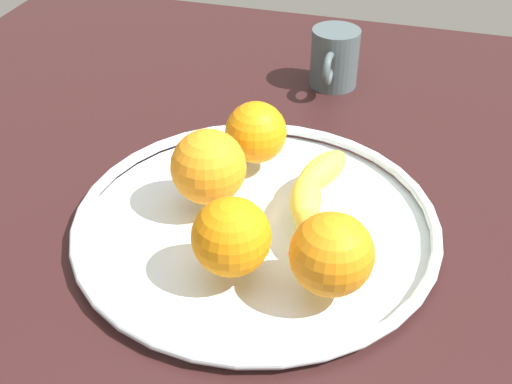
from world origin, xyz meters
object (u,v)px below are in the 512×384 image
at_px(orange_back_left, 256,132).
at_px(ambient_mug, 334,58).
at_px(orange_back_right, 332,254).
at_px(banana, 317,202).
at_px(orange_front_left, 208,167).
at_px(fruit_bowl, 256,222).
at_px(orange_center, 234,237).

distance_m(orange_back_left, ambient_mug, 0.24).
bearing_deg(orange_back_right, orange_back_left, -145.98).
xyz_separation_m(banana, orange_back_right, (0.10, 0.03, 0.02)).
distance_m(orange_front_left, orange_back_left, 0.09).
relative_size(fruit_bowl, orange_back_right, 5.01).
xyz_separation_m(fruit_bowl, orange_center, (0.08, 0.00, 0.05)).
xyz_separation_m(fruit_bowl, banana, (-0.02, 0.06, 0.02)).
relative_size(orange_center, orange_back_left, 1.05).
relative_size(orange_back_right, ambient_mug, 0.74).
xyz_separation_m(banana, orange_back_left, (-0.08, -0.09, 0.02)).
bearing_deg(banana, orange_back_right, 8.18).
height_order(banana, orange_front_left, orange_front_left).
height_order(fruit_bowl, orange_front_left, orange_front_left).
xyz_separation_m(orange_back_left, ambient_mug, (-0.24, 0.04, -0.01)).
distance_m(fruit_bowl, orange_back_right, 0.13).
height_order(orange_center, orange_back_left, orange_center).
bearing_deg(orange_center, orange_front_left, -148.39).
distance_m(banana, ambient_mug, 0.32).
relative_size(orange_front_left, ambient_mug, 0.77).
relative_size(orange_center, ambient_mug, 0.72).
xyz_separation_m(fruit_bowl, orange_back_right, (0.08, 0.09, 0.05)).
distance_m(fruit_bowl, orange_front_left, 0.08).
distance_m(fruit_bowl, orange_center, 0.09).
height_order(banana, orange_back_right, orange_back_right).
xyz_separation_m(fruit_bowl, orange_front_left, (-0.02, -0.06, 0.05)).
distance_m(banana, orange_front_left, 0.12).
height_order(orange_back_right, orange_back_left, orange_back_right).
distance_m(fruit_bowl, orange_back_left, 0.11).
height_order(orange_back_right, orange_front_left, orange_front_left).
bearing_deg(orange_back_right, fruit_bowl, -130.57).
bearing_deg(orange_back_left, orange_back_right, 34.02).
bearing_deg(orange_front_left, orange_center, 31.61).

